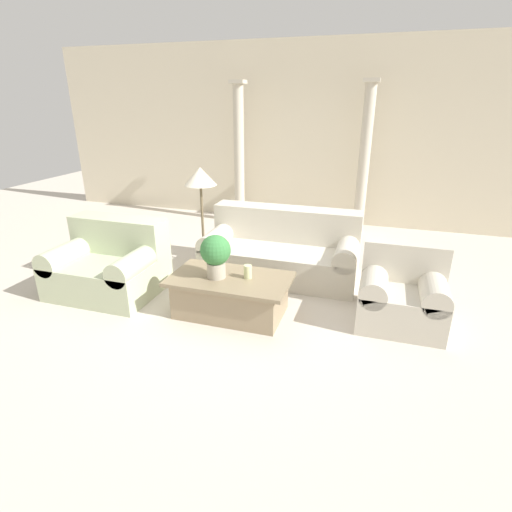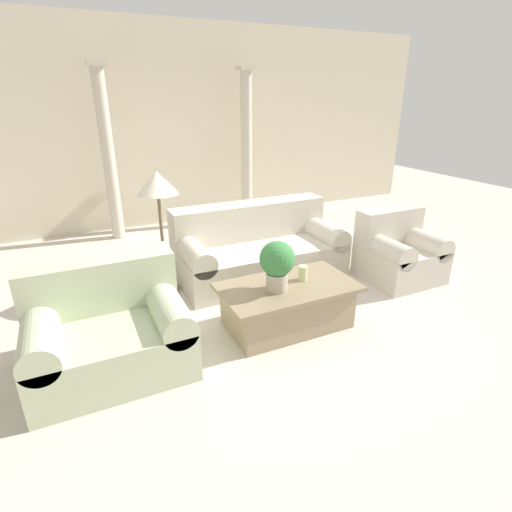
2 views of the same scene
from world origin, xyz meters
name	(u,v)px [view 1 (image 1 of 2)]	position (x,y,z in m)	size (l,w,h in m)	color
ground_plane	(240,292)	(0.00, 0.00, 0.00)	(16.00, 16.00, 0.00)	beige
wall_back	(301,135)	(0.00, 3.39, 1.60)	(10.00, 0.06, 3.20)	beige
sofa_long	(282,250)	(0.35, 0.72, 0.34)	(2.00, 0.97, 0.86)	beige
loveseat	(110,263)	(-1.54, -0.38, 0.35)	(1.23, 0.97, 0.86)	beige
coffee_table	(231,295)	(0.08, -0.51, 0.22)	(1.30, 0.73, 0.44)	#998466
potted_plant	(216,253)	(-0.07, -0.54, 0.71)	(0.32, 0.32, 0.47)	#B2A893
pillar_candle	(248,272)	(0.26, -0.46, 0.51)	(0.09, 0.09, 0.15)	beige
floor_lamp	(201,182)	(-0.81, 0.74, 1.18)	(0.43, 0.43, 1.38)	brown
column_left	(239,153)	(-1.04, 2.92, 1.29)	(0.26, 0.26, 2.52)	beige
column_right	(364,158)	(1.19, 2.92, 1.29)	(0.26, 0.26, 2.52)	beige
armchair	(402,291)	(1.84, -0.11, 0.34)	(0.86, 0.78, 0.83)	beige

